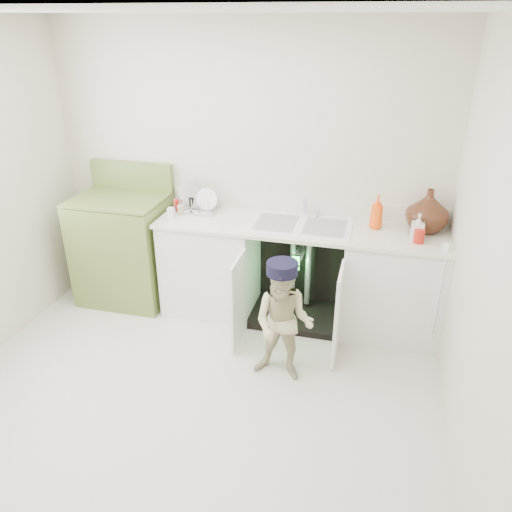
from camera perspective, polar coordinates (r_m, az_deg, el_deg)
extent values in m
plane|color=beige|center=(3.79, -7.25, -15.32)|extent=(3.50, 3.50, 0.00)
cube|color=beige|center=(4.46, -1.14, 9.76)|extent=(3.50, 2.50, 0.02)
cube|color=beige|center=(2.02, -25.22, -14.42)|extent=(3.50, 2.50, 0.02)
cube|color=beige|center=(2.96, 24.64, -1.23)|extent=(2.50, 3.00, 0.02)
plane|color=white|center=(2.87, -10.29, 25.87)|extent=(3.50, 3.50, 0.00)
cube|color=white|center=(4.56, -5.09, -1.03)|extent=(0.80, 0.60, 0.86)
cube|color=white|center=(4.34, 15.32, -3.37)|extent=(0.80, 0.60, 0.86)
cube|color=black|center=(4.62, 5.44, -0.69)|extent=(0.80, 0.06, 0.86)
cube|color=black|center=(4.58, 4.67, -6.63)|extent=(0.80, 0.60, 0.06)
cylinder|color=gray|center=(4.47, 4.21, -1.30)|extent=(0.05, 0.05, 0.70)
cylinder|color=gray|center=(4.45, 5.98, -1.50)|extent=(0.05, 0.05, 0.70)
cylinder|color=gray|center=(4.34, 5.06, 0.31)|extent=(0.07, 0.18, 0.07)
cube|color=white|center=(4.05, -2.01, -5.14)|extent=(0.03, 0.40, 0.76)
cube|color=white|center=(3.93, 9.34, -6.57)|extent=(0.02, 0.40, 0.76)
cube|color=white|center=(4.19, 5.08, 3.30)|extent=(2.44, 0.64, 0.03)
cube|color=white|center=(4.42, 5.78, 5.76)|extent=(2.44, 0.02, 0.15)
cube|color=white|center=(4.18, 5.09, 3.43)|extent=(0.85, 0.55, 0.02)
cube|color=gray|center=(4.21, 2.34, 3.83)|extent=(0.34, 0.40, 0.01)
cube|color=gray|center=(4.16, 7.88, 3.27)|extent=(0.34, 0.40, 0.01)
cylinder|color=silver|center=(4.35, 5.64, 5.65)|extent=(0.03, 0.03, 0.17)
cylinder|color=silver|center=(4.27, 5.55, 6.33)|extent=(0.02, 0.14, 0.02)
cylinder|color=silver|center=(4.36, 7.04, 4.89)|extent=(0.04, 0.04, 0.06)
cylinder|color=white|center=(4.04, 20.13, -4.44)|extent=(0.01, 0.01, 0.70)
cube|color=white|center=(3.96, 20.87, 0.97)|extent=(0.04, 0.02, 0.06)
cube|color=silver|center=(4.53, -6.87, 5.31)|extent=(0.40, 0.27, 0.02)
cylinder|color=silver|center=(4.53, -7.24, 6.26)|extent=(0.25, 0.09, 0.24)
cylinder|color=white|center=(4.47, -5.63, 5.94)|extent=(0.19, 0.05, 0.19)
cylinder|color=silver|center=(4.48, -9.28, 5.81)|extent=(0.01, 0.01, 0.12)
cylinder|color=silver|center=(4.45, -8.33, 5.74)|extent=(0.01, 0.01, 0.12)
cylinder|color=silver|center=(4.42, -7.37, 5.66)|extent=(0.01, 0.01, 0.12)
cylinder|color=silver|center=(4.39, -6.39, 5.59)|extent=(0.01, 0.01, 0.12)
cylinder|color=silver|center=(4.36, -5.41, 5.51)|extent=(0.01, 0.01, 0.12)
imported|color=#4C2F15|center=(4.23, 19.05, 4.93)|extent=(0.34, 0.34, 0.35)
imported|color=#FF500D|center=(4.18, 13.64, 4.89)|extent=(0.11, 0.11, 0.28)
imported|color=silver|center=(4.06, 18.02, 3.16)|extent=(0.09, 0.10, 0.21)
cylinder|color=#B71C0F|center=(4.02, 18.15, 2.17)|extent=(0.08, 0.08, 0.11)
cylinder|color=red|center=(4.54, -9.11, 5.77)|extent=(0.05, 0.05, 0.10)
cylinder|color=tan|center=(4.45, -8.60, 5.24)|extent=(0.06, 0.06, 0.08)
cylinder|color=black|center=(4.52, -7.37, 5.94)|extent=(0.04, 0.04, 0.12)
cube|color=white|center=(4.38, -9.70, 4.90)|extent=(0.05, 0.05, 0.09)
cube|color=olive|center=(4.84, -14.76, 0.65)|extent=(0.81, 0.65, 0.98)
cube|color=olive|center=(4.66, -15.46, 6.32)|extent=(0.81, 0.65, 0.02)
cube|color=olive|center=(4.86, -14.03, 8.92)|extent=(0.81, 0.06, 0.26)
cylinder|color=black|center=(4.64, -18.59, 5.71)|extent=(0.18, 0.18, 0.02)
cylinder|color=silver|center=(4.63, -18.61, 5.85)|extent=(0.21, 0.21, 0.01)
cylinder|color=black|center=(4.89, -16.65, 6.99)|extent=(0.18, 0.18, 0.02)
cylinder|color=silver|center=(4.89, -16.67, 7.12)|extent=(0.21, 0.21, 0.01)
cylinder|color=black|center=(4.43, -14.12, 5.40)|extent=(0.18, 0.18, 0.02)
cylinder|color=silver|center=(4.43, -14.14, 5.54)|extent=(0.21, 0.21, 0.01)
cylinder|color=black|center=(4.70, -12.34, 6.74)|extent=(0.18, 0.18, 0.02)
cylinder|color=silver|center=(4.70, -12.35, 6.88)|extent=(0.21, 0.21, 0.01)
imported|color=beige|center=(3.65, 3.16, -7.71)|extent=(0.48, 0.39, 0.93)
cylinder|color=black|center=(3.43, 3.33, -1.60)|extent=(0.24, 0.24, 0.09)
cube|color=black|center=(3.53, 3.76, -1.40)|extent=(0.18, 0.10, 0.01)
cube|color=black|center=(3.95, 4.58, -0.78)|extent=(0.07, 0.01, 0.14)
cube|color=#26F23F|center=(3.94, 4.56, -0.83)|extent=(0.06, 0.00, 0.12)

